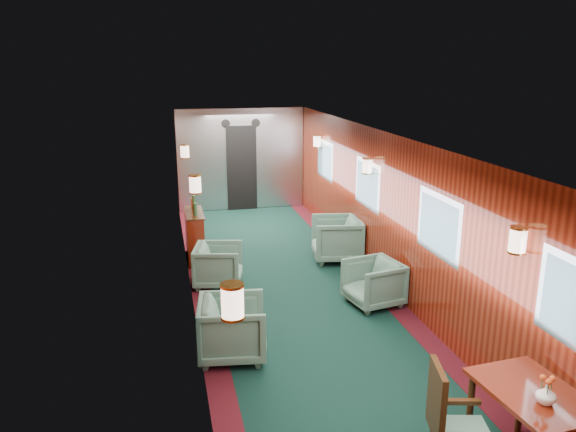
# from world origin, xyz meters

# --- Properties ---
(room) EXTENTS (12.00, 12.10, 2.40)m
(room) POSITION_xyz_m (0.00, 0.00, 1.63)
(room) COLOR black
(room) RESTS_ON ground
(bulkhead) EXTENTS (2.98, 0.17, 2.39)m
(bulkhead) POSITION_xyz_m (0.00, 5.91, 1.18)
(bulkhead) COLOR #BABEC2
(bulkhead) RESTS_ON ground
(windows_right) EXTENTS (0.02, 8.60, 0.80)m
(windows_right) POSITION_xyz_m (1.49, 0.25, 1.45)
(windows_right) COLOR silver
(windows_right) RESTS_ON ground
(wall_sconces) EXTENTS (2.97, 7.97, 0.25)m
(wall_sconces) POSITION_xyz_m (0.00, 0.57, 1.79)
(wall_sconces) COLOR #FFE3C6
(wall_sconces) RESTS_ON ground
(dining_table) EXTENTS (0.80, 1.07, 0.76)m
(dining_table) POSITION_xyz_m (1.10, -3.55, 0.64)
(dining_table) COLOR maroon
(dining_table) RESTS_ON ground
(side_chair) EXTENTS (0.57, 0.59, 1.08)m
(side_chair) POSITION_xyz_m (0.35, -3.55, 0.59)
(side_chair) COLOR #1F493E
(side_chair) RESTS_ON ground
(credenza) EXTENTS (0.31, 0.98, 1.16)m
(credenza) POSITION_xyz_m (-1.34, 2.50, 0.45)
(credenza) COLOR maroon
(credenza) RESTS_ON ground
(flower_vase) EXTENTS (0.18, 0.18, 0.17)m
(flower_vase) POSITION_xyz_m (1.07, -3.72, 0.84)
(flower_vase) COLOR white
(flower_vase) RESTS_ON dining_table
(armchair_left_near) EXTENTS (0.89, 0.87, 0.73)m
(armchair_left_near) POSITION_xyz_m (-1.12, -1.06, 0.36)
(armchair_left_near) COLOR #1F493E
(armchair_left_near) RESTS_ON ground
(armchair_left_far) EXTENTS (0.87, 0.86, 0.66)m
(armchair_left_far) POSITION_xyz_m (-1.06, 1.21, 0.33)
(armchair_left_far) COLOR #1F493E
(armchair_left_far) RESTS_ON ground
(armchair_right_near) EXTENTS (0.85, 0.84, 0.66)m
(armchair_right_near) POSITION_xyz_m (1.05, -0.03, 0.33)
(armchair_right_near) COLOR #1F493E
(armchair_right_near) RESTS_ON ground
(armchair_right_far) EXTENTS (0.98, 0.96, 0.78)m
(armchair_right_far) POSITION_xyz_m (1.12, 1.93, 0.39)
(armchair_right_far) COLOR #1F493E
(armchair_right_far) RESTS_ON ground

